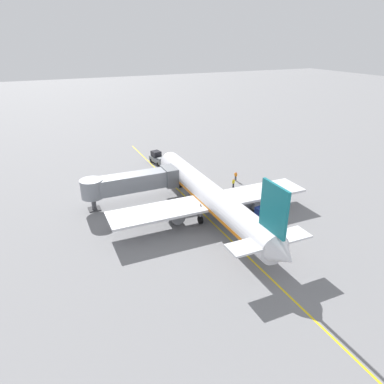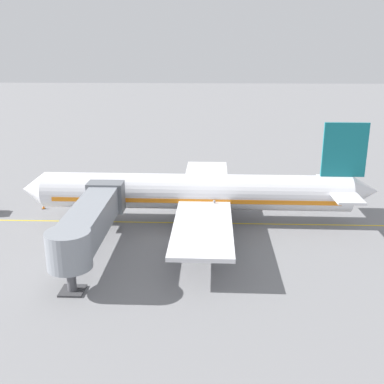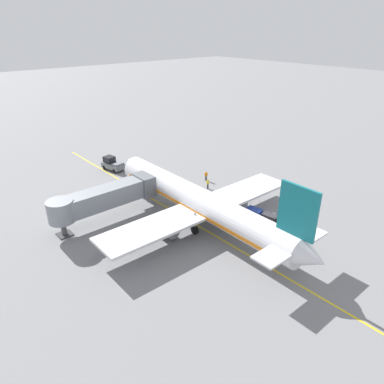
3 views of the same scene
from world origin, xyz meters
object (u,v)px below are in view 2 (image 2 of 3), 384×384
Objects in this scene: baggage_cart_front at (184,193)px; ground_crew_marshaller at (140,188)px; parked_airliner at (198,192)px; baggage_tug_lead at (260,195)px; safety_cone_nose_left at (43,206)px; baggage_cart_tail_end at (255,194)px; safety_cone_nose_right at (86,203)px; ground_crew_wing_walker at (195,203)px; baggage_cart_third_in_train at (234,194)px; jet_bridge at (89,221)px; ground_crew_loader at (122,183)px; baggage_cart_second_in_train at (208,193)px.

baggage_cart_front is 5.90m from ground_crew_marshaller.
parked_airliner is 22.03× the size of ground_crew_marshaller.
safety_cone_nose_left is (-4.02, 25.09, -0.42)m from baggage_tug_lead.
baggage_cart_tail_end reaches higher than safety_cone_nose_right.
ground_crew_marshaller is (5.55, 7.08, 0.00)m from ground_crew_wing_walker.
baggage_cart_third_in_train is (6.54, -4.12, -2.24)m from parked_airliner.
jet_bridge is 8.99× the size of ground_crew_marshaller.
baggage_tug_lead reaches higher than safety_cone_nose_left.
baggage_cart_tail_end is at bearing -83.00° from safety_cone_nose_right.
ground_crew_loader is (3.99, 8.29, 0.00)m from baggage_cart_front.
parked_airliner reaches higher than baggage_cart_second_in_train.
ground_crew_marshaller reaches higher than safety_cone_nose_left.
ground_crew_marshaller is at bearing 41.02° from parked_airliner.
baggage_tug_lead is 4.68× the size of safety_cone_nose_left.
parked_airliner reaches higher than baggage_cart_third_in_train.
jet_bridge is 8.99× the size of ground_crew_wing_walker.
baggage_tug_lead is 8.69m from ground_crew_wing_walker.
baggage_cart_second_in_train is 5.60m from baggage_cart_tail_end.
baggage_cart_tail_end reaches higher than safety_cone_nose_left.
ground_crew_marshaller is at bearing -127.91° from ground_crew_loader.
safety_cone_nose_left is at bearing 99.10° from baggage_tug_lead.
parked_airliner reaches higher than ground_crew_marshaller.
ground_crew_marshaller is at bearing 80.02° from baggage_cart_third_in_train.
ground_crew_marshaller is 2.86× the size of safety_cone_nose_right.
baggage_cart_tail_end is 5.04× the size of safety_cone_nose_right.
baggage_cart_front is at bearing -24.31° from jet_bridge.
baggage_cart_third_in_train is (-0.37, -3.07, 0.00)m from baggage_cart_second_in_train.
ground_crew_wing_walker is 9.00m from ground_crew_marshaller.
jet_bridge is at bearing 135.11° from baggage_tug_lead.
baggage_cart_third_in_train is at bearing -51.96° from ground_crew_wing_walker.
baggage_cart_tail_end is (6.86, -6.64, -2.24)m from parked_airliner.
ground_crew_wing_walker is at bearing -157.90° from baggage_cart_front.
jet_bridge reaches higher than baggage_cart_third_in_train.
safety_cone_nose_left is 4.77m from safety_cone_nose_right.
baggage_cart_third_in_train is at bearing 97.28° from baggage_cart_tail_end.
ground_crew_loader is 2.86× the size of safety_cone_nose_left.
baggage_cart_third_in_train is 14.86m from ground_crew_loader.
ground_crew_loader is (19.98, 1.07, -2.50)m from jet_bridge.
baggage_cart_tail_end is 1.76× the size of ground_crew_loader.
baggage_cart_third_in_train is at bearing 100.64° from baggage_tug_lead.
baggage_cart_tail_end is at bearing 113.17° from baggage_tug_lead.
baggage_cart_third_in_train is 11.76m from ground_crew_marshaller.
baggage_cart_third_in_train is (-0.15, -5.99, 0.00)m from baggage_cart_front.
baggage_cart_third_in_train is at bearing -106.17° from ground_crew_loader.
baggage_cart_front is 1.00× the size of baggage_cart_third_in_train.
baggage_cart_second_in_train and baggage_cart_tail_end have the same top height.
ground_crew_marshaller is at bearing 84.40° from baggage_tug_lead.
baggage_cart_third_in_train is (15.84, -13.21, -2.51)m from jet_bridge.
baggage_cart_third_in_train is at bearing -39.83° from jet_bridge.
baggage_cart_second_in_train reaches higher than safety_cone_nose_right.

